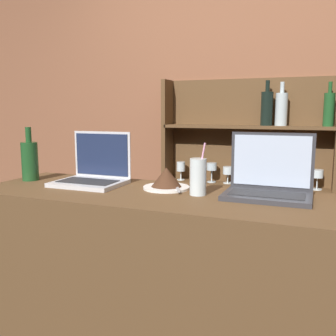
{
  "coord_description": "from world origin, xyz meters",
  "views": [
    {
      "loc": [
        0.42,
        -1.08,
        1.39
      ],
      "look_at": [
        -0.12,
        0.28,
        1.16
      ],
      "focal_mm": 40.0,
      "sensor_mm": 36.0,
      "label": 1
    }
  ],
  "objects_px": {
    "cake_plate": "(166,179)",
    "laptop_near": "(94,173)",
    "wine_bottle_green": "(30,160)",
    "water_glass": "(197,177)",
    "laptop_far": "(269,182)"
  },
  "relations": [
    {
      "from": "water_glass",
      "to": "wine_bottle_green",
      "type": "bearing_deg",
      "value": 179.37
    },
    {
      "from": "water_glass",
      "to": "wine_bottle_green",
      "type": "xyz_separation_m",
      "value": [
        -0.83,
        0.01,
        0.02
      ]
    },
    {
      "from": "laptop_near",
      "to": "laptop_far",
      "type": "relative_size",
      "value": 0.92
    },
    {
      "from": "cake_plate",
      "to": "wine_bottle_green",
      "type": "bearing_deg",
      "value": -175.51
    },
    {
      "from": "water_glass",
      "to": "cake_plate",
      "type": "bearing_deg",
      "value": 158.17
    },
    {
      "from": "laptop_far",
      "to": "cake_plate",
      "type": "relative_size",
      "value": 1.63
    },
    {
      "from": "water_glass",
      "to": "laptop_near",
      "type": "bearing_deg",
      "value": 174.62
    },
    {
      "from": "laptop_near",
      "to": "water_glass",
      "type": "relative_size",
      "value": 1.44
    },
    {
      "from": "laptop_near",
      "to": "water_glass",
      "type": "distance_m",
      "value": 0.5
    },
    {
      "from": "cake_plate",
      "to": "water_glass",
      "type": "xyz_separation_m",
      "value": [
        0.15,
        -0.06,
        0.03
      ]
    },
    {
      "from": "cake_plate",
      "to": "wine_bottle_green",
      "type": "xyz_separation_m",
      "value": [
        -0.67,
        -0.05,
        0.06
      ]
    },
    {
      "from": "cake_plate",
      "to": "laptop_near",
      "type": "bearing_deg",
      "value": -177.57
    },
    {
      "from": "laptop_far",
      "to": "water_glass",
      "type": "relative_size",
      "value": 1.56
    },
    {
      "from": "laptop_far",
      "to": "water_glass",
      "type": "xyz_separation_m",
      "value": [
        -0.26,
        -0.07,
        0.02
      ]
    },
    {
      "from": "laptop_near",
      "to": "wine_bottle_green",
      "type": "xyz_separation_m",
      "value": [
        -0.32,
        -0.04,
        0.05
      ]
    }
  ]
}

